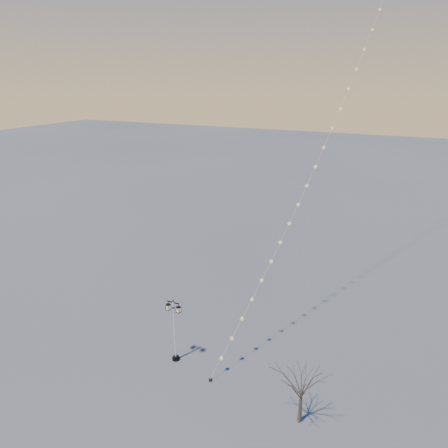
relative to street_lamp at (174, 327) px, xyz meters
The scene contains 4 objects.
ground 4.77m from the street_lamp, 35.84° to the right, with size 300.00×300.00×0.00m, color #5D5D5D.
street_lamp is the anchor object (origin of this frame).
bare_tree 10.53m from the street_lamp, ahead, with size 2.56×2.56×4.25m.
kite_train 26.38m from the street_lamp, 61.65° to the left, with size 10.40×33.81×45.08m.
Camera 1 is at (11.39, -19.71, 20.79)m, focal length 32.14 mm.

